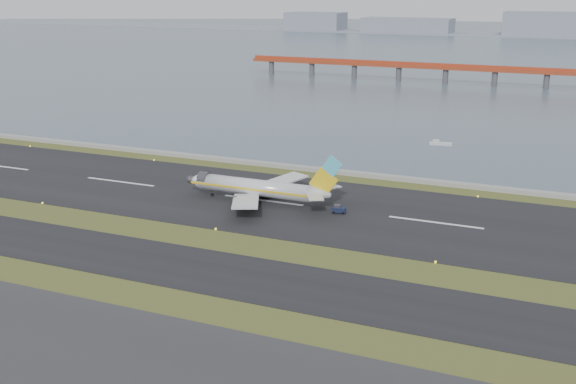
% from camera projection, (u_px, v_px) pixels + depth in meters
% --- Properties ---
extents(ground, '(1000.00, 1000.00, 0.00)m').
position_uv_depth(ground, '(197.00, 242.00, 140.11)').
color(ground, '#324318').
rests_on(ground, ground).
extents(taxiway_strip, '(1000.00, 18.00, 0.10)m').
position_uv_depth(taxiway_strip, '(163.00, 263.00, 129.54)').
color(taxiway_strip, black).
rests_on(taxiway_strip, ground).
extents(runway_strip, '(1000.00, 45.00, 0.10)m').
position_uv_depth(runway_strip, '(263.00, 200.00, 166.48)').
color(runway_strip, black).
rests_on(runway_strip, ground).
extents(seawall, '(1000.00, 2.50, 1.00)m').
position_uv_depth(seawall, '(312.00, 169.00, 192.75)').
color(seawall, gray).
rests_on(seawall, ground).
extents(bay_water, '(1400.00, 800.00, 1.30)m').
position_uv_depth(bay_water, '(508.00, 49.00, 544.71)').
color(bay_water, '#42505F').
rests_on(bay_water, ground).
extents(red_pier, '(260.00, 5.00, 10.20)m').
position_uv_depth(red_pier, '(495.00, 71.00, 350.26)').
color(red_pier, '#A0371B').
rests_on(red_pier, ground).
extents(far_shoreline, '(1400.00, 80.00, 60.50)m').
position_uv_depth(far_shoreline, '(546.00, 29.00, 678.50)').
color(far_shoreline, gray).
rests_on(far_shoreline, ground).
extents(airliner, '(38.52, 32.89, 12.80)m').
position_uv_depth(airliner, '(260.00, 188.00, 163.99)').
color(airliner, silver).
rests_on(airliner, ground).
extents(pushback_tug, '(3.24, 2.25, 1.90)m').
position_uv_depth(pushback_tug, '(339.00, 209.00, 157.08)').
color(pushback_tug, '#121933').
rests_on(pushback_tug, ground).
extents(workboat_near, '(7.14, 3.27, 1.67)m').
position_uv_depth(workboat_near, '(440.00, 143.00, 223.27)').
color(workboat_near, silver).
rests_on(workboat_near, ground).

